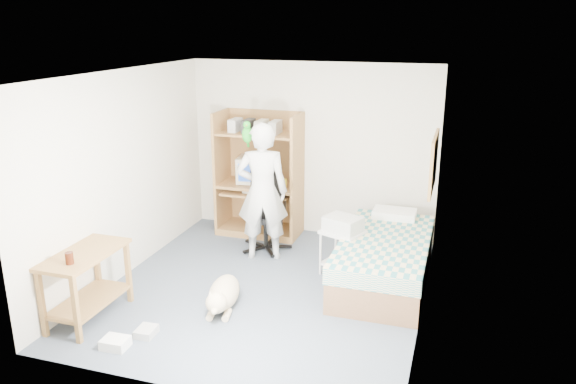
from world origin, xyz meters
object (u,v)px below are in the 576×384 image
object	(u,v)px
side_desk	(86,275)
printer_cart	(342,246)
person	(262,192)
dog	(223,294)
office_chair	(266,221)
computer_hutch	(260,179)
bed	(384,259)

from	to	relation	value
side_desk	printer_cart	bearing A→B (deg)	38.58
person	dog	xyz separation A→B (m)	(0.06, -1.45, -0.75)
side_desk	dog	world-z (taller)	side_desk
office_chair	printer_cart	bearing A→B (deg)	-40.49
side_desk	person	distance (m)	2.44
computer_hutch	person	distance (m)	0.93
person	printer_cart	size ratio (longest dim) A/B	3.07
computer_hutch	bed	distance (m)	2.35
side_desk	office_chair	distance (m)	2.64
bed	office_chair	distance (m)	1.81
printer_cart	bed	bearing A→B (deg)	17.96
office_chair	printer_cart	world-z (taller)	office_chair
computer_hutch	dog	world-z (taller)	computer_hutch
person	computer_hutch	bearing A→B (deg)	-84.23
side_desk	person	bearing A→B (deg)	59.99
bed	office_chair	bearing A→B (deg)	161.65
bed	computer_hutch	bearing A→B (deg)	150.71
side_desk	dog	size ratio (longest dim) A/B	1.01
side_desk	person	world-z (taller)	person
bed	printer_cart	distance (m)	0.54
computer_hutch	dog	xyz separation A→B (m)	(0.41, -2.31, -0.66)
person	side_desk	bearing A→B (deg)	43.59
computer_hutch	side_desk	bearing A→B (deg)	-106.14
bed	person	world-z (taller)	person
bed	person	xyz separation A→B (m)	(-1.65, 0.26, 0.62)
bed	printer_cart	world-z (taller)	bed
computer_hutch	bed	xyz separation A→B (m)	(2.00, -1.12, -0.53)
person	bed	bearing A→B (deg)	154.57
office_chair	dog	distance (m)	1.77
computer_hutch	printer_cart	distance (m)	1.88
bed	printer_cart	size ratio (longest dim) A/B	3.40
person	dog	distance (m)	1.63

